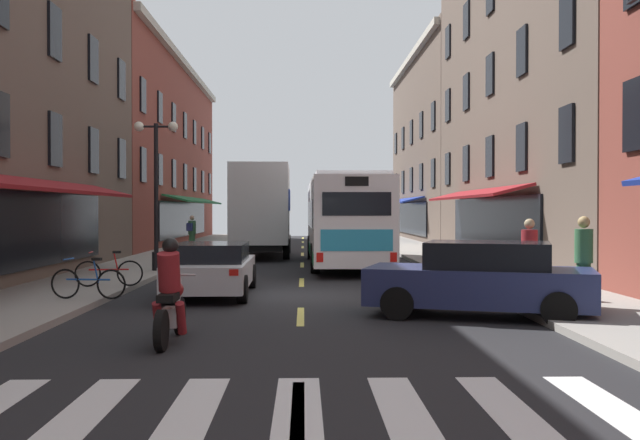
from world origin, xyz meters
name	(u,v)px	position (x,y,z in m)	size (l,w,h in m)	color
ground_plane	(301,297)	(0.00, 0.00, -0.05)	(34.80, 80.00, 0.10)	black
lane_centre_dashes	(301,296)	(0.00, -0.25, 0.00)	(0.14, 73.90, 0.01)	#DBCC4C
crosswalk_near	(298,410)	(0.00, -10.00, 0.00)	(7.10, 2.80, 0.01)	silver
sidewalk_left	(61,293)	(-5.90, 0.00, 0.07)	(3.00, 80.00, 0.14)	gray
sidewalk_right	(538,291)	(5.90, 0.00, 0.07)	(3.00, 80.00, 0.14)	gray
transit_bus	(344,220)	(1.58, 9.19, 1.74)	(2.72, 11.50, 3.31)	silver
box_truck	(262,211)	(-1.79, 14.15, 2.06)	(2.55, 7.89, 4.03)	#B21E19
sedan_near	(481,279)	(3.53, -3.67, 0.74)	(4.65, 3.03, 1.47)	navy
sedan_mid	(212,268)	(-2.19, -0.05, 0.67)	(1.97, 4.50, 1.29)	silver
motorcycle_rider	(171,298)	(-2.04, -6.20, 0.71)	(0.62, 2.07, 1.66)	black
bicycle_near	(109,272)	(-4.93, 0.78, 0.50)	(1.71, 0.48, 0.91)	black
bicycle_mid	(88,283)	(-4.67, -1.81, 0.50)	(1.71, 0.48, 0.91)	black
pedestrian_near	(192,233)	(-5.17, 15.50, 1.05)	(0.41, 0.52, 1.72)	#33663F
pedestrian_mid	(529,256)	(5.14, -1.66, 1.05)	(0.36, 0.36, 1.76)	#66387F
pedestrian_far	(584,260)	(5.73, -3.25, 1.09)	(0.36, 0.36, 1.83)	#33663F
street_lamp_twin	(156,188)	(-4.73, 5.55, 2.83)	(1.42, 0.32, 4.83)	black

